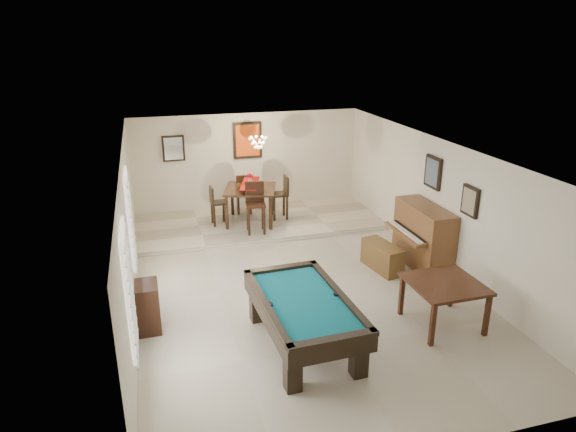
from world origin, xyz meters
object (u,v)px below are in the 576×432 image
dining_table (251,203)px  chandelier (258,138)px  square_table (443,304)px  upright_piano (417,237)px  piano_bench (382,257)px  dining_chair_east (279,198)px  apothecary_chest (148,307)px  dining_chair_south (256,208)px  pool_table (304,323)px  dining_chair_north (244,193)px  flower_vase (250,178)px  dining_chair_west (219,206)px

dining_table → chandelier: bearing=1.7°
square_table → upright_piano: 2.24m
piano_bench → dining_table: size_ratio=0.83×
square_table → dining_chair_east: (-1.35, 5.36, 0.28)m
apothecary_chest → dining_chair_south: (2.53, 3.39, 0.31)m
pool_table → square_table: bearing=-3.6°
upright_piano → dining_chair_north: upright_piano is taller
square_table → dining_chair_south: (-2.12, 4.57, 0.33)m
piano_bench → apothecary_chest: (-4.62, -1.00, 0.13)m
flower_vase → dining_chair_north: flower_vase is taller
square_table → dining_chair_east: bearing=104.1°
square_table → dining_chair_east: dining_chair_east is taller
apothecary_chest → dining_chair_south: dining_chair_south is taller
square_table → piano_bench: square_table is taller
square_table → dining_table: bearing=111.5°
apothecary_chest → chandelier: chandelier is taller
chandelier → upright_piano: bearing=-51.4°
square_table → dining_chair_north: (-2.11, 6.04, 0.26)m
square_table → dining_chair_south: dining_chair_south is taller
dining_chair_south → dining_chair_north: bearing=96.9°
pool_table → piano_bench: 3.17m
piano_bench → upright_piano: bearing=-4.6°
dining_chair_south → dining_table: bearing=94.8°
upright_piano → dining_chair_north: (-2.79, 3.92, -0.01)m
apothecary_chest → dining_chair_north: size_ratio=0.78×
piano_bench → dining_chair_south: (-2.09, 2.39, 0.44)m
pool_table → flower_vase: flower_vase is taller
dining_chair_south → dining_chair_west: dining_chair_south is taller
square_table → upright_piano: upright_piano is taller
dining_chair_west → chandelier: bearing=-94.6°
upright_piano → apothecary_chest: bearing=-169.9°
upright_piano → dining_chair_east: (-2.03, 3.23, 0.02)m
dining_chair_east → dining_chair_north: bearing=-130.5°
flower_vase → dining_chair_east: (0.74, 0.05, -0.57)m
dining_chair_north → dining_chair_west: (-0.76, -0.70, -0.04)m
dining_chair_west → dining_table: bearing=-95.5°
pool_table → piano_bench: size_ratio=2.36×
flower_vase → chandelier: 0.99m
upright_piano → dining_table: size_ratio=1.30×
piano_bench → dining_chair_north: dining_chair_north is taller
apothecary_chest → pool_table: bearing=-26.4°
flower_vase → upright_piano: bearing=-49.0°
dining_chair_west → chandelier: 1.89m
piano_bench → dining_chair_north: bearing=118.3°
square_table → dining_chair_south: bearing=114.9°
dining_table → chandelier: 1.60m
upright_piano → dining_chair_south: 3.72m
dining_chair_west → dining_chair_east: bearing=-92.6°
upright_piano → dining_chair_west: (-3.55, 3.22, -0.05)m
dining_chair_west → dining_chair_south: bearing=-138.9°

